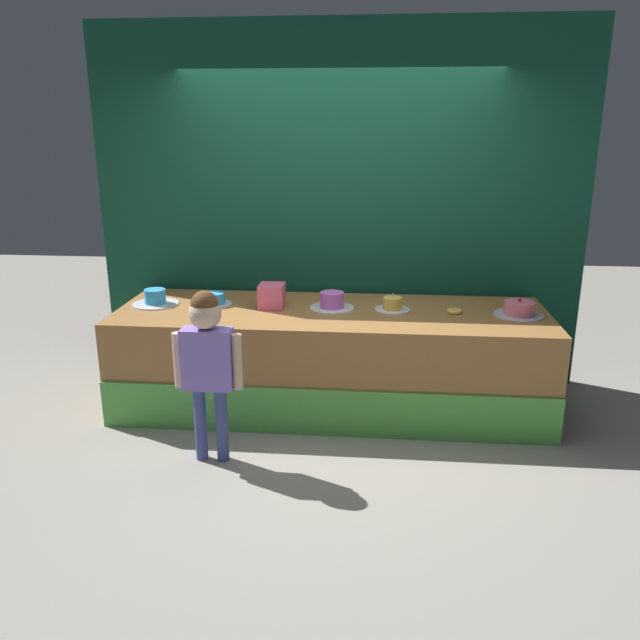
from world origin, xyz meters
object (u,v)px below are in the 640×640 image
at_px(donut, 455,311).
at_px(cake_far_right, 519,309).
at_px(cake_far_left, 155,299).
at_px(cake_center, 332,302).
at_px(cake_right, 393,305).
at_px(child_figure, 207,353).
at_px(cake_left, 214,299).
at_px(pink_box, 272,296).

relative_size(donut, cake_far_right, 0.31).
height_order(cake_far_left, cake_far_right, cake_far_right).
bearing_deg(cake_far_left, cake_center, 0.62).
xyz_separation_m(cake_far_left, cake_right, (1.82, 0.01, -0.01)).
xyz_separation_m(donut, cake_far_left, (-2.27, 0.03, 0.03)).
distance_m(child_figure, cake_left, 1.02).
height_order(child_figure, cake_far_left, child_figure).
height_order(cake_center, cake_far_right, cake_far_right).
bearing_deg(cake_right, child_figure, -139.93).
distance_m(cake_far_left, cake_center, 1.36).
bearing_deg(cake_far_left, donut, -0.79).
height_order(cake_center, cake_right, cake_right).
distance_m(donut, cake_center, 0.91).
bearing_deg(cake_left, cake_far_right, -2.22).
xyz_separation_m(cake_far_left, cake_center, (1.36, 0.01, 0.01)).
xyz_separation_m(cake_far_left, cake_left, (0.45, 0.03, -0.01)).
relative_size(donut, cake_far_left, 0.32).
bearing_deg(cake_far_right, child_figure, -156.20).
bearing_deg(cake_left, child_figure, -78.25).
relative_size(pink_box, donut, 1.75).
bearing_deg(cake_center, child_figure, -125.62).
bearing_deg(cake_far_left, pink_box, -0.08).
bearing_deg(child_figure, cake_right, 40.07).
height_order(cake_left, cake_right, cake_right).
xyz_separation_m(pink_box, cake_right, (0.91, 0.01, -0.05)).
bearing_deg(cake_center, donut, -2.91).
distance_m(child_figure, cake_far_right, 2.26).
distance_m(cake_left, cake_far_right, 2.27).
bearing_deg(pink_box, cake_far_right, -1.64).
relative_size(cake_far_left, cake_left, 1.33).
xyz_separation_m(donut, cake_right, (-0.45, 0.04, 0.02)).
distance_m(pink_box, donut, 1.36).
height_order(child_figure, cake_right, child_figure).
relative_size(pink_box, cake_center, 0.58).
distance_m(cake_left, cake_right, 1.36).
height_order(child_figure, cake_center, child_figure).
relative_size(pink_box, cake_far_right, 0.55).
bearing_deg(cake_far_left, cake_left, 4.39).
height_order(pink_box, cake_left, pink_box).
height_order(cake_left, cake_far_right, cake_far_right).
distance_m(donut, cake_right, 0.46).
relative_size(cake_center, cake_right, 1.26).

